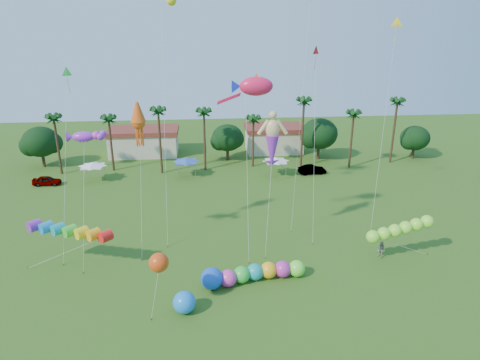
{
  "coord_description": "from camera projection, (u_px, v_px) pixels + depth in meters",
  "views": [
    {
      "loc": [
        -3.38,
        -27.09,
        22.64
      ],
      "look_at": [
        0.0,
        10.0,
        9.0
      ],
      "focal_mm": 32.0,
      "sensor_mm": 36.0,
      "label": 1
    }
  ],
  "objects": [
    {
      "name": "squid_kite",
      "position": [
        139.0,
        123.0,
        43.44
      ],
      "size": [
        1.83,
        5.78,
        15.38
      ],
      "color": "#DF5012",
      "rests_on": "ground"
    },
    {
      "name": "orange_ball_kite",
      "position": [
        159.0,
        263.0,
        33.57
      ],
      "size": [
        1.79,
        1.72,
        5.79
      ],
      "color": "#E04512",
      "rests_on": "ground"
    },
    {
      "name": "blue_ball",
      "position": [
        184.0,
        302.0,
        35.37
      ],
      "size": [
        1.9,
        1.9,
        1.9
      ],
      "primitive_type": "sphere",
      "color": "#1A7EEF",
      "rests_on": "ground"
    },
    {
      "name": "ground",
      "position": [
        252.0,
        332.0,
        33.41
      ],
      "size": [
        160.0,
        160.0,
        0.0
      ],
      "primitive_type": "plane",
      "color": "#285116",
      "rests_on": "ground"
    },
    {
      "name": "car_b",
      "position": [
        312.0,
        170.0,
        68.29
      ],
      "size": [
        4.47,
        1.88,
        1.44
      ],
      "primitive_type": "imported",
      "rotation": [
        0.0,
        0.0,
        1.65
      ],
      "color": "#4C4C54",
      "rests_on": "ground"
    },
    {
      "name": "delta_kite_green",
      "position": [
        67.0,
        77.0,
        40.29
      ],
      "size": [
        2.26,
        4.52,
        18.88
      ],
      "color": "#38F050",
      "rests_on": "ground"
    },
    {
      "name": "caterpillar_inflatable",
      "position": [
        250.0,
        274.0,
        39.61
      ],
      "size": [
        10.08,
        3.31,
        2.05
      ],
      "rotation": [
        0.0,
        0.0,
        0.18
      ],
      "color": "#E03BAD",
      "rests_on": "ground"
    },
    {
      "name": "green_worm",
      "position": [
        373.0,
        237.0,
        42.35
      ],
      "size": [
        10.09,
        1.54,
        3.58
      ],
      "color": "#89F436",
      "rests_on": "ground"
    },
    {
      "name": "delta_kite_yellow",
      "position": [
        396.0,
        27.0,
        43.14
      ],
      "size": [
        2.51,
        4.17,
        23.34
      ],
      "color": "yellow",
      "rests_on": "ground"
    },
    {
      "name": "tent_row",
      "position": [
        186.0,
        161.0,
        65.93
      ],
      "size": [
        31.0,
        4.0,
        0.6
      ],
      "color": "white",
      "rests_on": "ground"
    },
    {
      "name": "merman_kite",
      "position": [
        272.0,
        142.0,
        43.72
      ],
      "size": [
        2.41,
        4.81,
        13.98
      ],
      "color": "#E3BD81",
      "rests_on": "ground"
    },
    {
      "name": "lobster_kite",
      "position": [
        83.0,
        137.0,
        40.27
      ],
      "size": [
        3.91,
        4.96,
        13.34
      ],
      "color": "#A12AD4",
      "rests_on": "ground"
    },
    {
      "name": "car_a",
      "position": [
        47.0,
        181.0,
        63.56
      ],
      "size": [
        4.08,
        1.69,
        1.38
      ],
      "primitive_type": "imported",
      "rotation": [
        0.0,
        0.0,
        1.56
      ],
      "color": "#4C4C54",
      "rests_on": "ground"
    },
    {
      "name": "rainbow_tube",
      "position": [
        84.0,
        237.0,
        40.49
      ],
      "size": [
        9.71,
        5.46,
        4.18
      ],
      "color": "red",
      "rests_on": "ground"
    },
    {
      "name": "buildings_row",
      "position": [
        204.0,
        142.0,
        79.21
      ],
      "size": [
        35.0,
        7.0,
        4.0
      ],
      "color": "beige",
      "rests_on": "ground"
    },
    {
      "name": "spectator_b",
      "position": [
        381.0,
        250.0,
        43.74
      ],
      "size": [
        0.98,
        1.06,
        1.76
      ],
      "primitive_type": "imported",
      "rotation": [
        0.0,
        0.0,
        -1.11
      ],
      "color": "#AB988E",
      "rests_on": "ground"
    },
    {
      "name": "tree_line",
      "position": [
        243.0,
        137.0,
        73.38
      ],
      "size": [
        69.46,
        8.91,
        11.0
      ],
      "color": "#3A2819",
      "rests_on": "ground"
    },
    {
      "name": "fish_kite",
      "position": [
        256.0,
        86.0,
        42.09
      ],
      "size": [
        5.23,
        6.49,
        17.9
      ],
      "color": "#F51B4E",
      "rests_on": "ground"
    },
    {
      "name": "delta_kite_red",
      "position": [
        316.0,
        56.0,
        43.23
      ],
      "size": [
        1.03,
        4.13,
        20.61
      ],
      "color": "red",
      "rests_on": "ground"
    }
  ]
}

